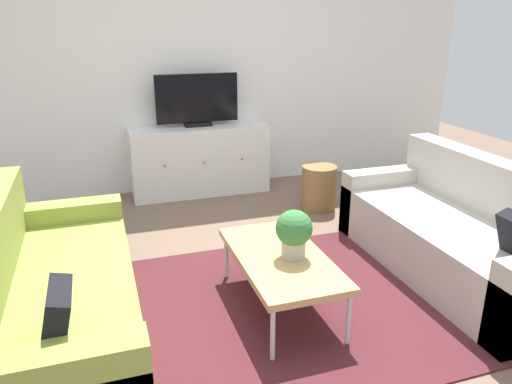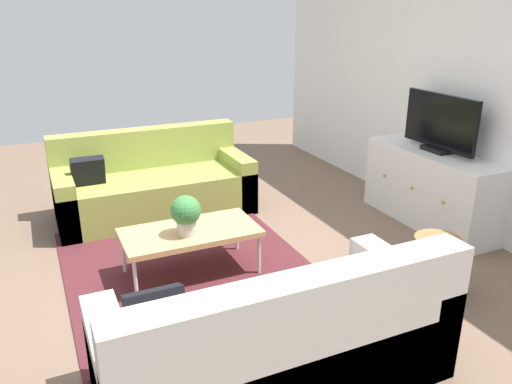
{
  "view_description": "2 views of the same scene",
  "coord_description": "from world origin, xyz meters",
  "px_view_note": "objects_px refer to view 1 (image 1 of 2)",
  "views": [
    {
      "loc": [
        -1.04,
        -2.75,
        1.79
      ],
      "look_at": [
        0.0,
        0.41,
        0.62
      ],
      "focal_mm": 34.49,
      "sensor_mm": 36.0,
      "label": 1
    },
    {
      "loc": [
        3.46,
        -1.17,
        2.02
      ],
      "look_at": [
        0.0,
        0.41,
        0.62
      ],
      "focal_mm": 35.51,
      "sensor_mm": 36.0,
      "label": 2
    }
  ],
  "objects_px": {
    "flat_screen_tv": "(197,100)",
    "wicker_basket": "(319,188)",
    "coffee_table": "(281,259)",
    "couch_right_side": "(463,237)",
    "potted_plant": "(294,232)",
    "tv_console": "(200,160)",
    "couch_left_side": "(42,304)"
  },
  "relations": [
    {
      "from": "flat_screen_tv",
      "to": "wicker_basket",
      "type": "relative_size",
      "value": 1.97
    },
    {
      "from": "coffee_table",
      "to": "wicker_basket",
      "type": "bearing_deg",
      "value": 57.28
    },
    {
      "from": "couch_right_side",
      "to": "wicker_basket",
      "type": "height_order",
      "value": "couch_right_side"
    },
    {
      "from": "couch_right_side",
      "to": "potted_plant",
      "type": "bearing_deg",
      "value": -176.41
    },
    {
      "from": "coffee_table",
      "to": "tv_console",
      "type": "relative_size",
      "value": 0.73
    },
    {
      "from": "coffee_table",
      "to": "potted_plant",
      "type": "relative_size",
      "value": 3.39
    },
    {
      "from": "coffee_table",
      "to": "wicker_basket",
      "type": "xyz_separation_m",
      "value": [
        1.0,
        1.56,
        -0.13
      ]
    },
    {
      "from": "couch_right_side",
      "to": "couch_left_side",
      "type": "bearing_deg",
      "value": 180.0
    },
    {
      "from": "potted_plant",
      "to": "wicker_basket",
      "type": "xyz_separation_m",
      "value": [
        0.94,
        1.61,
        -0.34
      ]
    },
    {
      "from": "potted_plant",
      "to": "tv_console",
      "type": "bearing_deg",
      "value": 91.67
    },
    {
      "from": "flat_screen_tv",
      "to": "wicker_basket",
      "type": "height_order",
      "value": "flat_screen_tv"
    },
    {
      "from": "potted_plant",
      "to": "wicker_basket",
      "type": "distance_m",
      "value": 1.89
    },
    {
      "from": "potted_plant",
      "to": "flat_screen_tv",
      "type": "distance_m",
      "value": 2.52
    },
    {
      "from": "tv_console",
      "to": "potted_plant",
      "type": "bearing_deg",
      "value": -88.33
    },
    {
      "from": "couch_left_side",
      "to": "couch_right_side",
      "type": "distance_m",
      "value": 2.87
    },
    {
      "from": "coffee_table",
      "to": "tv_console",
      "type": "xyz_separation_m",
      "value": [
        -0.01,
        2.42,
        0.01
      ]
    },
    {
      "from": "couch_left_side",
      "to": "couch_right_side",
      "type": "bearing_deg",
      "value": 0.0
    },
    {
      "from": "couch_right_side",
      "to": "flat_screen_tv",
      "type": "xyz_separation_m",
      "value": [
        -1.46,
        2.39,
        0.72
      ]
    },
    {
      "from": "couch_left_side",
      "to": "flat_screen_tv",
      "type": "relative_size",
      "value": 2.23
    },
    {
      "from": "potted_plant",
      "to": "tv_console",
      "type": "distance_m",
      "value": 2.47
    },
    {
      "from": "couch_right_side",
      "to": "wicker_basket",
      "type": "bearing_deg",
      "value": 106.5
    },
    {
      "from": "tv_console",
      "to": "flat_screen_tv",
      "type": "relative_size",
      "value": 1.68
    },
    {
      "from": "coffee_table",
      "to": "flat_screen_tv",
      "type": "bearing_deg",
      "value": 90.13
    },
    {
      "from": "coffee_table",
      "to": "flat_screen_tv",
      "type": "height_order",
      "value": "flat_screen_tv"
    },
    {
      "from": "tv_console",
      "to": "wicker_basket",
      "type": "relative_size",
      "value": 3.31
    },
    {
      "from": "couch_right_side",
      "to": "tv_console",
      "type": "xyz_separation_m",
      "value": [
        -1.46,
        2.37,
        0.08
      ]
    },
    {
      "from": "tv_console",
      "to": "wicker_basket",
      "type": "height_order",
      "value": "tv_console"
    },
    {
      "from": "flat_screen_tv",
      "to": "wicker_basket",
      "type": "distance_m",
      "value": 1.55
    },
    {
      "from": "coffee_table",
      "to": "tv_console",
      "type": "bearing_deg",
      "value": 90.13
    },
    {
      "from": "flat_screen_tv",
      "to": "wicker_basket",
      "type": "bearing_deg",
      "value": -40.94
    },
    {
      "from": "couch_left_side",
      "to": "wicker_basket",
      "type": "relative_size",
      "value": 4.39
    },
    {
      "from": "couch_left_side",
      "to": "tv_console",
      "type": "distance_m",
      "value": 2.76
    }
  ]
}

